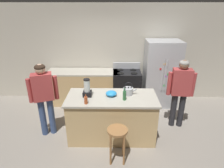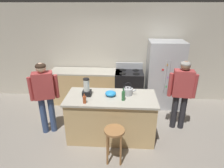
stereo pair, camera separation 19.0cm
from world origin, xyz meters
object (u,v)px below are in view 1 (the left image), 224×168
at_px(person_by_island_left, 44,94).
at_px(bar_stool, 117,137).
at_px(person_by_sink_right, 181,88).
at_px(blender_appliance, 87,89).
at_px(stove_range, 127,87).
at_px(tea_kettle, 128,91).
at_px(bottle_cooking_sauce, 86,100).
at_px(mixing_bowl, 111,93).
at_px(bottle_olive_oil, 125,95).
at_px(kitchen_island, 112,117).
at_px(refrigerator, 161,74).

height_order(person_by_island_left, bar_stool, person_by_island_left).
bearing_deg(person_by_sink_right, bar_stool, -141.44).
distance_m(person_by_sink_right, bar_stool, 1.84).
bearing_deg(person_by_sink_right, blender_appliance, -169.25).
relative_size(stove_range, tea_kettle, 4.09).
bearing_deg(bottle_cooking_sauce, tea_kettle, 26.96).
bearing_deg(tea_kettle, mixing_bowl, -168.36).
height_order(blender_appliance, bottle_olive_oil, blender_appliance).
height_order(stove_range, tea_kettle, tea_kettle).
relative_size(kitchen_island, mixing_bowl, 8.21).
distance_m(refrigerator, bar_stool, 2.54).
height_order(stove_range, bottle_cooking_sauce, bottle_cooking_sauce).
xyz_separation_m(refrigerator, bottle_cooking_sauce, (-1.80, -1.79, 0.12)).
relative_size(person_by_sink_right, blender_appliance, 4.39).
relative_size(blender_appliance, bottle_cooking_sauce, 1.68).
distance_m(person_by_island_left, person_by_sink_right, 2.91).
height_order(refrigerator, person_by_island_left, refrigerator).
bearing_deg(mixing_bowl, refrigerator, 47.41).
distance_m(bar_stool, bottle_olive_oil, 0.79).
bearing_deg(bottle_olive_oil, person_by_island_left, 172.80).
height_order(kitchen_island, person_by_island_left, person_by_island_left).
xyz_separation_m(person_by_island_left, tea_kettle, (1.73, 0.04, 0.06)).
bearing_deg(bottle_cooking_sauce, person_by_island_left, 158.16).
bearing_deg(person_by_sink_right, tea_kettle, -165.84).
bearing_deg(mixing_bowl, person_by_island_left, 178.88).
height_order(refrigerator, bottle_olive_oil, refrigerator).
relative_size(stove_range, person_by_sink_right, 0.71).
xyz_separation_m(bottle_olive_oil, bottle_cooking_sauce, (-0.72, -0.16, -0.02)).
bearing_deg(tea_kettle, person_by_sink_right, 14.16).
relative_size(person_by_island_left, person_by_sink_right, 1.00).
bearing_deg(person_by_island_left, bottle_cooking_sauce, -21.84).
bearing_deg(refrigerator, bottle_cooking_sauce, -135.08).
height_order(bottle_olive_oil, tea_kettle, bottle_olive_oil).
relative_size(refrigerator, mixing_bowl, 8.15).
bearing_deg(kitchen_island, refrigerator, 48.58).
distance_m(stove_range, bar_stool, 2.24).
bearing_deg(stove_range, tea_kettle, -92.46).
height_order(stove_range, person_by_sink_right, person_by_sink_right).
relative_size(bottle_cooking_sauce, mixing_bowl, 0.98).
relative_size(bottle_olive_oil, tea_kettle, 1.00).
bearing_deg(stove_range, refrigerator, -1.52).
distance_m(refrigerator, person_by_sink_right, 1.10).
bearing_deg(kitchen_island, bottle_cooking_sauce, -148.30).
distance_m(kitchen_island, bar_stool, 0.71).
distance_m(bar_stool, tea_kettle, 0.99).
bearing_deg(mixing_bowl, stove_range, 74.57).
height_order(stove_range, blender_appliance, blender_appliance).
xyz_separation_m(kitchen_island, blender_appliance, (-0.49, 0.03, 0.63)).
relative_size(kitchen_island, blender_appliance, 4.99).
xyz_separation_m(bar_stool, blender_appliance, (-0.60, 0.73, 0.58)).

